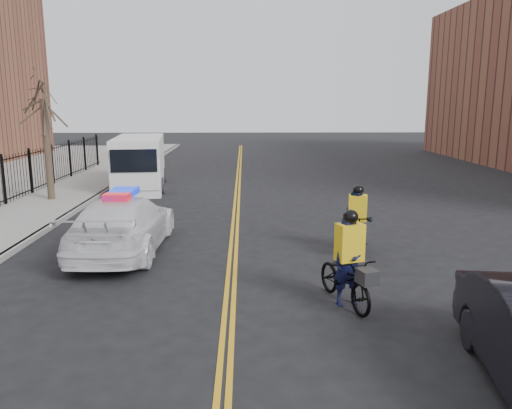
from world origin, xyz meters
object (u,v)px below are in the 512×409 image
at_px(cargo_van, 139,164).
at_px(cyclist_far, 357,226).
at_px(cyclist_near, 349,272).
at_px(police_cruiser, 123,224).

bearing_deg(cargo_van, cyclist_far, -59.82).
xyz_separation_m(cyclist_near, cyclist_far, (0.97, 3.61, 0.05)).
xyz_separation_m(police_cruiser, cargo_van, (-1.65, 10.30, 0.42)).
distance_m(police_cruiser, cyclist_near, 6.60).
height_order(police_cruiser, cyclist_far, cyclist_far).
bearing_deg(cargo_van, police_cruiser, -88.12).
bearing_deg(cyclist_near, cyclist_far, 57.45).
distance_m(cyclist_near, cyclist_far, 3.73).
bearing_deg(cyclist_far, cyclist_near, -93.92).
distance_m(cargo_van, cyclist_near, 15.76).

